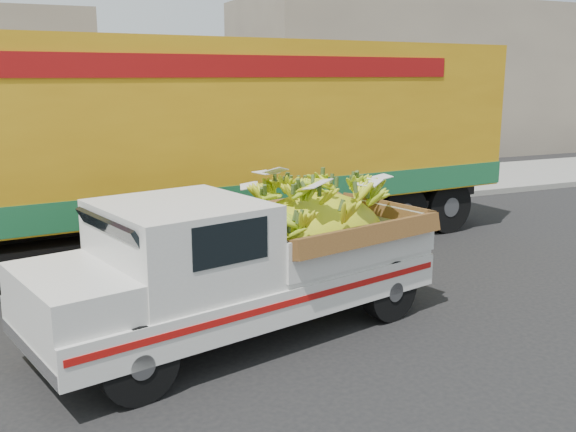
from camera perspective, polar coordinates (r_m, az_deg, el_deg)
name	(u,v)px	position (r m, az deg, el deg)	size (l,w,h in m)	color
ground	(176,350)	(7.95, -9.96, -11.65)	(100.00, 100.00, 0.00)	black
curb	(97,228)	(14.00, -16.65, -1.04)	(60.00, 0.25, 0.15)	gray
sidewalk	(84,209)	(16.04, -17.70, 0.56)	(60.00, 4.00, 0.14)	gray
building_right	(410,80)	(27.47, 10.81, 11.82)	(14.00, 6.00, 6.00)	gray
pickup_truck	(266,255)	(8.18, -1.99, -3.52)	(5.44, 3.03, 1.80)	black
semi_trailer	(218,137)	(11.71, -6.28, 7.01)	(12.04, 3.60, 3.80)	black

